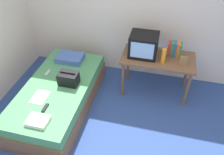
# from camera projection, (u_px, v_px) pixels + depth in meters

# --- Properties ---
(ground_plane) EXTENTS (8.00, 8.00, 0.00)m
(ground_plane) POSITION_uv_depth(u_px,v_px,m) (101.00, 153.00, 3.17)
(ground_plane) COLOR #2D4784
(wall_back) EXTENTS (5.20, 0.10, 2.60)m
(wall_back) POSITION_uv_depth(u_px,v_px,m) (132.00, 6.00, 3.85)
(wall_back) COLOR beige
(wall_back) RESTS_ON ground
(bed) EXTENTS (1.00, 2.00, 0.44)m
(bed) POSITION_uv_depth(u_px,v_px,m) (59.00, 96.00, 3.73)
(bed) COLOR brown
(bed) RESTS_ON ground
(desk) EXTENTS (1.16, 0.60, 0.72)m
(desk) POSITION_uv_depth(u_px,v_px,m) (158.00, 62.00, 3.75)
(desk) COLOR brown
(desk) RESTS_ON ground
(tv) EXTENTS (0.44, 0.39, 0.36)m
(tv) POSITION_uv_depth(u_px,v_px,m) (144.00, 45.00, 3.64)
(tv) COLOR black
(tv) RESTS_ON desk
(water_bottle) EXTENTS (0.07, 0.07, 0.24)m
(water_bottle) POSITION_uv_depth(u_px,v_px,m) (164.00, 56.00, 3.51)
(water_bottle) COLOR orange
(water_bottle) RESTS_ON desk
(book_row) EXTENTS (0.22, 0.17, 0.24)m
(book_row) POSITION_uv_depth(u_px,v_px,m) (175.00, 49.00, 3.67)
(book_row) COLOR #B72D33
(book_row) RESTS_ON desk
(picture_frame) EXTENTS (0.11, 0.02, 0.16)m
(picture_frame) POSITION_uv_depth(u_px,v_px,m) (183.00, 61.00, 3.47)
(picture_frame) COLOR olive
(picture_frame) RESTS_ON desk
(pillow) EXTENTS (0.45, 0.33, 0.10)m
(pillow) POSITION_uv_depth(u_px,v_px,m) (70.00, 58.00, 4.08)
(pillow) COLOR #4766AD
(pillow) RESTS_ON bed
(handbag) EXTENTS (0.30, 0.20, 0.23)m
(handbag) POSITION_uv_depth(u_px,v_px,m) (69.00, 79.00, 3.56)
(handbag) COLOR black
(handbag) RESTS_ON bed
(magazine) EXTENTS (0.21, 0.29, 0.01)m
(magazine) POSITION_uv_depth(u_px,v_px,m) (40.00, 97.00, 3.38)
(magazine) COLOR white
(magazine) RESTS_ON bed
(remote_dark) EXTENTS (0.04, 0.16, 0.02)m
(remote_dark) POSITION_uv_depth(u_px,v_px,m) (45.00, 108.00, 3.21)
(remote_dark) COLOR black
(remote_dark) RESTS_ON bed
(remote_silver) EXTENTS (0.04, 0.14, 0.02)m
(remote_silver) POSITION_uv_depth(u_px,v_px,m) (48.00, 73.00, 3.82)
(remote_silver) COLOR #B7B7BC
(remote_silver) RESTS_ON bed
(folded_towel) EXTENTS (0.28, 0.22, 0.05)m
(folded_towel) POSITION_uv_depth(u_px,v_px,m) (38.00, 121.00, 3.00)
(folded_towel) COLOR white
(folded_towel) RESTS_ON bed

